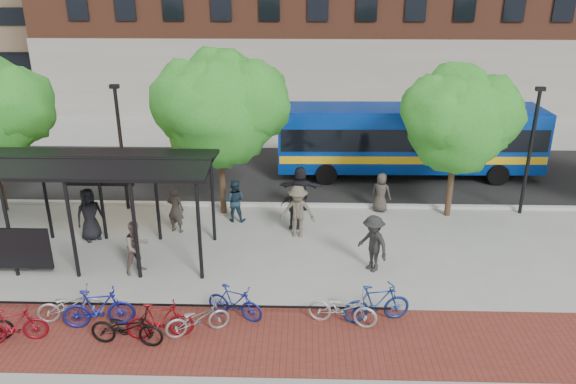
{
  "coord_description": "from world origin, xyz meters",
  "views": [
    {
      "loc": [
        0.21,
        -17.42,
        9.31
      ],
      "look_at": [
        -0.34,
        1.63,
        1.6
      ],
      "focal_mm": 35.0,
      "sensor_mm": 36.0,
      "label": 1
    }
  ],
  "objects_px": {
    "lamp_post_left": "(121,145)",
    "bike_11": "(377,303)",
    "bike_7": "(235,302)",
    "tree_b": "(222,104)",
    "pedestrian_8": "(137,247)",
    "bus": "(409,137)",
    "bike_1": "(13,326)",
    "bike_6": "(197,318)",
    "tree_c": "(460,116)",
    "pedestrian_1": "(176,209)",
    "pedestrian_3": "(298,212)",
    "pedestrian_5": "(300,188)",
    "bike_10": "(343,308)",
    "bike_3": "(98,308)",
    "bike_4": "(127,328)",
    "bus_shelter": "(48,174)",
    "pedestrian_9": "(373,243)",
    "lamp_post_right": "(531,148)",
    "pedestrian_6": "(381,192)",
    "pedestrian_2": "(235,201)",
    "pedestrian_4": "(294,207)",
    "bike_5": "(160,320)",
    "pedestrian_0": "(90,214)",
    "bike_2": "(70,305)"
  },
  "relations": [
    {
      "from": "tree_c",
      "to": "bus",
      "type": "xyz_separation_m",
      "value": [
        -0.96,
        4.63,
        -2.17
      ]
    },
    {
      "from": "bike_6",
      "to": "bike_10",
      "type": "bearing_deg",
      "value": -105.37
    },
    {
      "from": "tree_b",
      "to": "bike_3",
      "type": "xyz_separation_m",
      "value": [
        -2.47,
        -7.88,
        -3.87
      ]
    },
    {
      "from": "tree_b",
      "to": "bike_5",
      "type": "relative_size",
      "value": 3.62
    },
    {
      "from": "bike_5",
      "to": "bike_11",
      "type": "height_order",
      "value": "bike_11"
    },
    {
      "from": "bike_5",
      "to": "pedestrian_6",
      "type": "bearing_deg",
      "value": -47.65
    },
    {
      "from": "bus_shelter",
      "to": "lamp_post_right",
      "type": "xyz_separation_m",
      "value": [
        17.13,
        4.08,
        -0.25
      ]
    },
    {
      "from": "lamp_post_left",
      "to": "bike_1",
      "type": "height_order",
      "value": "lamp_post_left"
    },
    {
      "from": "tree_b",
      "to": "bike_10",
      "type": "distance_m",
      "value": 9.53
    },
    {
      "from": "bike_7",
      "to": "pedestrian_1",
      "type": "relative_size",
      "value": 0.94
    },
    {
      "from": "pedestrian_0",
      "to": "pedestrian_9",
      "type": "height_order",
      "value": "pedestrian_0"
    },
    {
      "from": "bike_3",
      "to": "pedestrian_2",
      "type": "relative_size",
      "value": 1.16
    },
    {
      "from": "pedestrian_0",
      "to": "lamp_post_right",
      "type": "bearing_deg",
      "value": -29.51
    },
    {
      "from": "tree_c",
      "to": "pedestrian_1",
      "type": "height_order",
      "value": "tree_c"
    },
    {
      "from": "bike_2",
      "to": "pedestrian_1",
      "type": "distance_m",
      "value": 6.0
    },
    {
      "from": "bike_10",
      "to": "pedestrian_6",
      "type": "height_order",
      "value": "pedestrian_6"
    },
    {
      "from": "bike_5",
      "to": "pedestrian_0",
      "type": "xyz_separation_m",
      "value": [
        -3.91,
        5.76,
        0.45
      ]
    },
    {
      "from": "pedestrian_1",
      "to": "pedestrian_9",
      "type": "relative_size",
      "value": 0.94
    },
    {
      "from": "bike_4",
      "to": "bike_7",
      "type": "bearing_deg",
      "value": -59.53
    },
    {
      "from": "bike_1",
      "to": "pedestrian_5",
      "type": "distance_m",
      "value": 11.7
    },
    {
      "from": "pedestrian_5",
      "to": "lamp_post_left",
      "type": "bearing_deg",
      "value": 1.93
    },
    {
      "from": "pedestrian_8",
      "to": "bus",
      "type": "bearing_deg",
      "value": -2.61
    },
    {
      "from": "bike_4",
      "to": "bike_10",
      "type": "xyz_separation_m",
      "value": [
        5.71,
        1.07,
        -0.0
      ]
    },
    {
      "from": "bike_4",
      "to": "pedestrian_8",
      "type": "height_order",
      "value": "pedestrian_8"
    },
    {
      "from": "bus_shelter",
      "to": "tree_b",
      "type": "height_order",
      "value": "tree_b"
    },
    {
      "from": "bike_6",
      "to": "pedestrian_6",
      "type": "relative_size",
      "value": 1.09
    },
    {
      "from": "bus",
      "to": "pedestrian_4",
      "type": "relative_size",
      "value": 6.99
    },
    {
      "from": "pedestrian_8",
      "to": "bike_1",
      "type": "bearing_deg",
      "value": -166.06
    },
    {
      "from": "bike_11",
      "to": "pedestrian_3",
      "type": "distance_m",
      "value": 5.78
    },
    {
      "from": "bike_2",
      "to": "pedestrian_0",
      "type": "relative_size",
      "value": 0.92
    },
    {
      "from": "pedestrian_2",
      "to": "pedestrian_4",
      "type": "bearing_deg",
      "value": 170.36
    },
    {
      "from": "bus",
      "to": "pedestrian_5",
      "type": "relative_size",
      "value": 6.64
    },
    {
      "from": "bike_7",
      "to": "tree_b",
      "type": "bearing_deg",
      "value": 30.73
    },
    {
      "from": "lamp_post_left",
      "to": "pedestrian_0",
      "type": "height_order",
      "value": "lamp_post_left"
    },
    {
      "from": "bike_11",
      "to": "pedestrian_0",
      "type": "distance_m",
      "value": 10.9
    },
    {
      "from": "pedestrian_9",
      "to": "pedestrian_2",
      "type": "bearing_deg",
      "value": -163.69
    },
    {
      "from": "lamp_post_left",
      "to": "bike_10",
      "type": "bearing_deg",
      "value": -43.14
    },
    {
      "from": "bike_1",
      "to": "bike_10",
      "type": "xyz_separation_m",
      "value": [
        8.71,
        1.07,
        -0.0
      ]
    },
    {
      "from": "bike_1",
      "to": "bike_6",
      "type": "bearing_deg",
      "value": -98.21
    },
    {
      "from": "lamp_post_left",
      "to": "bike_11",
      "type": "relative_size",
      "value": 2.66
    },
    {
      "from": "bike_1",
      "to": "bike_10",
      "type": "distance_m",
      "value": 8.78
    },
    {
      "from": "pedestrian_1",
      "to": "pedestrian_6",
      "type": "relative_size",
      "value": 1.12
    },
    {
      "from": "tree_c",
      "to": "pedestrian_8",
      "type": "xyz_separation_m",
      "value": [
        -11.22,
        -4.85,
        -3.16
      ]
    },
    {
      "from": "bike_3",
      "to": "bike_11",
      "type": "bearing_deg",
      "value": -96.23
    },
    {
      "from": "bike_10",
      "to": "bike_11",
      "type": "relative_size",
      "value": 1.01
    },
    {
      "from": "bike_4",
      "to": "pedestrian_8",
      "type": "distance_m",
      "value": 3.88
    },
    {
      "from": "bus_shelter",
      "to": "bike_10",
      "type": "bearing_deg",
      "value": -21.51
    },
    {
      "from": "pedestrian_1",
      "to": "pedestrian_8",
      "type": "distance_m",
      "value": 3.08
    },
    {
      "from": "lamp_post_right",
      "to": "pedestrian_6",
      "type": "xyz_separation_m",
      "value": [
        -5.64,
        0.04,
        -1.93
      ]
    },
    {
      "from": "bus",
      "to": "bike_3",
      "type": "xyz_separation_m",
      "value": [
        -10.5,
        -12.5,
        -1.3
      ]
    }
  ]
}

